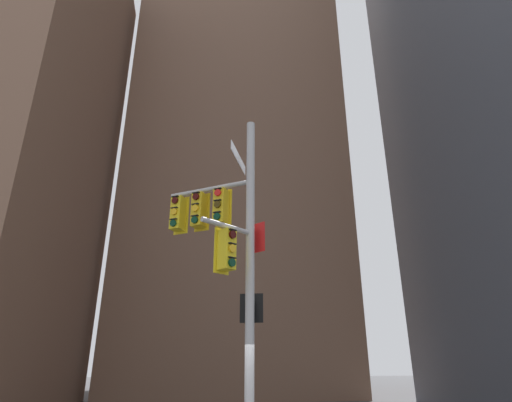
% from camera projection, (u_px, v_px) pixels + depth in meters
% --- Properties ---
extents(building_mid_block, '(15.87, 15.87, 42.25)m').
position_uv_depth(building_mid_block, '(231.00, 140.00, 37.95)').
color(building_mid_block, brown).
rests_on(building_mid_block, ground).
extents(signal_pole_assembly, '(2.60, 2.62, 8.64)m').
position_uv_depth(signal_pole_assembly, '(225.00, 242.00, 11.05)').
color(signal_pole_assembly, '#B2B2B5').
rests_on(signal_pole_assembly, ground).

